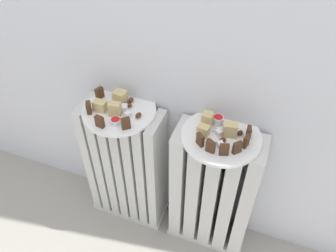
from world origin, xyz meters
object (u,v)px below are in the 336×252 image
at_px(radiator_right, 212,193).
at_px(plate_left, 119,111).
at_px(jam_bowl_left, 116,121).
at_px(radiator_left, 127,167).
at_px(fork, 208,133).
at_px(plate_right, 221,136).
at_px(jam_bowl_right, 218,119).

xyz_separation_m(radiator_right, plate_left, (-0.38, 0.00, 0.32)).
bearing_deg(jam_bowl_left, radiator_left, 108.38).
bearing_deg(fork, radiator_left, 178.61).
relative_size(radiator_left, plate_right, 2.28).
distance_m(plate_left, plate_right, 0.38).
bearing_deg(plate_right, fork, -169.24).
bearing_deg(fork, jam_bowl_right, 75.66).
xyz_separation_m(plate_left, plate_right, (0.38, 0.00, 0.00)).
xyz_separation_m(jam_bowl_left, fork, (0.31, 0.06, -0.01)).
distance_m(radiator_right, jam_bowl_right, 0.34).
relative_size(radiator_right, jam_bowl_left, 16.47).
height_order(radiator_left, fork, fork).
relative_size(radiator_right, plate_left, 2.28).
relative_size(plate_left, plate_right, 1.00).
xyz_separation_m(plate_right, jam_bowl_right, (-0.03, 0.06, 0.02)).
distance_m(radiator_right, fork, 0.33).
relative_size(jam_bowl_left, fork, 0.41).
bearing_deg(radiator_right, jam_bowl_right, 115.49).
relative_size(jam_bowl_left, jam_bowl_right, 0.99).
xyz_separation_m(jam_bowl_right, fork, (-0.02, -0.06, -0.01)).
height_order(plate_right, fork, fork).
bearing_deg(radiator_left, jam_bowl_right, 8.99).
relative_size(plate_right, fork, 2.97).
xyz_separation_m(radiator_left, jam_bowl_right, (0.35, 0.06, 0.34)).
relative_size(radiator_left, jam_bowl_left, 16.47).
distance_m(radiator_left, plate_right, 0.49).
relative_size(radiator_right, plate_right, 2.28).
distance_m(radiator_left, radiator_right, 0.38).
height_order(plate_left, fork, fork).
distance_m(plate_right, jam_bowl_right, 0.06).
bearing_deg(plate_left, radiator_right, 0.00).
bearing_deg(plate_left, jam_bowl_left, -71.62).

